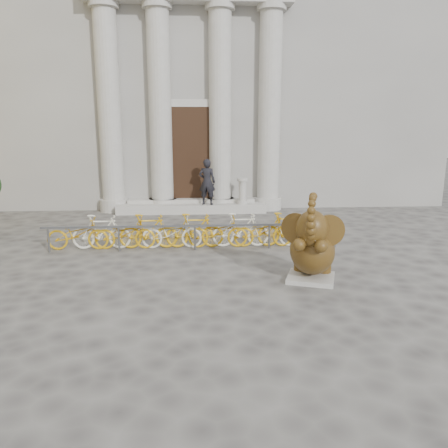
{
  "coord_description": "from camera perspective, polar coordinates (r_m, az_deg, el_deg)",
  "views": [
    {
      "loc": [
        0.17,
        -8.28,
        3.4
      ],
      "look_at": [
        0.85,
        2.05,
        1.1
      ],
      "focal_mm": 35.0,
      "sensor_mm": 36.0,
      "label": 1
    }
  ],
  "objects": [
    {
      "name": "classical_building",
      "position": [
        23.36,
        -4.38,
        18.84
      ],
      "size": [
        22.0,
        10.7,
        12.0
      ],
      "color": "gray",
      "rests_on": "ground"
    },
    {
      "name": "entrance_steps",
      "position": [
        17.97,
        -4.23,
        2.17
      ],
      "size": [
        6.0,
        1.2,
        0.36
      ],
      "primitive_type": "cube",
      "color": "#A8A59E",
      "rests_on": "ground"
    },
    {
      "name": "balustrade_post",
      "position": [
        17.67,
        2.41,
        4.18
      ],
      "size": [
        0.42,
        0.42,
        1.04
      ],
      "color": "#A8A59E",
      "rests_on": "entrance_steps"
    },
    {
      "name": "pedestrian",
      "position": [
        17.47,
        -2.22,
        5.52
      ],
      "size": [
        0.76,
        0.59,
        1.83
      ],
      "primitive_type": "imported",
      "rotation": [
        0.0,
        0.0,
        2.88
      ],
      "color": "black",
      "rests_on": "entrance_steps"
    },
    {
      "name": "elephant_statue",
      "position": [
        9.94,
        11.42,
        -3.2
      ],
      "size": [
        1.37,
        1.63,
        2.05
      ],
      "rotation": [
        0.0,
        0.0,
        -0.34
      ],
      "color": "#A8A59E",
      "rests_on": "ground"
    },
    {
      "name": "ground",
      "position": [
        8.95,
        -4.63,
        -9.83
      ],
      "size": [
        80.0,
        80.0,
        0.0
      ],
      "primitive_type": "plane",
      "color": "#474442",
      "rests_on": "ground"
    },
    {
      "name": "bike_rack",
      "position": [
        12.55,
        -3.83,
        -0.86
      ],
      "size": [
        8.48,
        0.53,
        1.0
      ],
      "color": "slate",
      "rests_on": "ground"
    }
  ]
}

